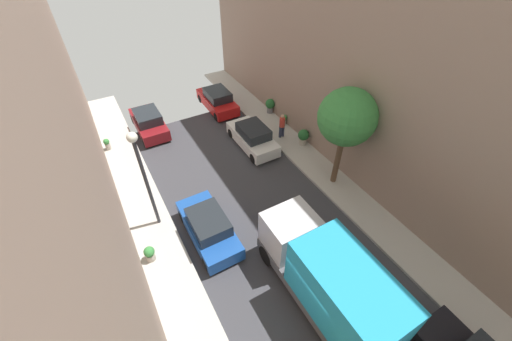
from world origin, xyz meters
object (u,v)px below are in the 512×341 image
parked_car_right_2 (253,137)px  lamp_post (142,168)px  parked_car_left_2 (209,227)px  potted_plant_2 (303,136)px  potted_plant_5 (284,119)px  parked_car_left_3 (149,122)px  parked_car_right_3 (217,100)px  street_tree_1 (347,118)px  potted_plant_1 (270,105)px  delivery_truck (329,280)px  pedestrian (282,125)px  potted_plant_0 (107,144)px  potted_plant_4 (150,253)px

parked_car_right_2 → lamp_post: 8.59m
parked_car_left_2 → potted_plant_2: bearing=24.5°
potted_plant_5 → parked_car_left_3: bearing=154.1°
parked_car_left_2 → potted_plant_5: (8.49, 6.33, -0.15)m
parked_car_right_3 → potted_plant_5: parked_car_right_3 is taller
street_tree_1 → potted_plant_1: 8.98m
potted_plant_1 → parked_car_right_3: bearing=139.1°
delivery_truck → pedestrian: bearing=65.3°
parked_car_left_2 → lamp_post: (-1.90, 2.01, 3.02)m
delivery_truck → potted_plant_5: 13.08m
lamp_post → potted_plant_1: bearing=30.9°
delivery_truck → parked_car_right_2: bearing=75.8°
parked_car_left_3 → delivery_truck: 16.05m
parked_car_left_2 → parked_car_right_2: (5.40, 5.37, 0.00)m
pedestrian → potted_plant_2: size_ratio=1.63×
potted_plant_0 → potted_plant_2: (11.27, -5.73, 0.18)m
pedestrian → street_tree_1: street_tree_1 is taller
parked_car_right_2 → street_tree_1: bearing=-66.3°
parked_car_left_2 → potted_plant_0: 9.97m
pedestrian → potted_plant_0: pedestrian is taller
potted_plant_0 → potted_plant_1: potted_plant_1 is taller
parked_car_right_2 → potted_plant_4: bearing=-147.2°
delivery_truck → street_tree_1: 7.80m
parked_car_right_2 → delivery_truck: (-2.70, -10.70, 1.07)m
parked_car_left_2 → lamp_post: lamp_post is taller
pedestrian → potted_plant_2: (0.78, -1.37, -0.33)m
parked_car_right_2 → parked_car_right_3: 5.52m
parked_car_right_3 → pedestrian: bearing=-69.8°
parked_car_right_2 → pedestrian: pedestrian is taller
parked_car_left_2 → street_tree_1: size_ratio=0.73×
pedestrian → delivery_truck: bearing=-114.7°
pedestrian → potted_plant_5: (0.97, 1.18, -0.50)m
street_tree_1 → potted_plant_2: street_tree_1 is taller
potted_plant_0 → potted_plant_4: bearing=-89.1°
parked_car_left_2 → delivery_truck: (2.70, -5.33, 1.07)m
street_tree_1 → lamp_post: bearing=168.4°
pedestrian → potted_plant_0: bearing=157.4°
potted_plant_1 → delivery_truck: bearing=-113.1°
potted_plant_0 → potted_plant_5: potted_plant_0 is taller
potted_plant_4 → parked_car_left_3: bearing=74.8°
potted_plant_2 → potted_plant_1: bearing=87.5°
parked_car_left_2 → parked_car_right_2: 7.62m
parked_car_left_2 → parked_car_right_3: (5.40, 10.89, 0.00)m
potted_plant_2 → potted_plant_4: bearing=-161.6°
potted_plant_2 → potted_plant_4: size_ratio=1.33×
parked_car_left_2 → pedestrian: size_ratio=2.44×
pedestrian → potted_plant_2: pedestrian is taller
potted_plant_1 → potted_plant_4: (-11.31, -8.14, -0.20)m
parked_car_left_2 → street_tree_1: 8.56m
parked_car_left_3 → parked_car_right_3: bearing=4.7°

